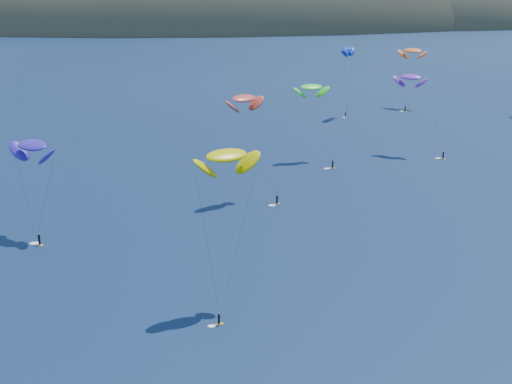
{
  "coord_description": "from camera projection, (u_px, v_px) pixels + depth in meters",
  "views": [
    {
      "loc": [
        -21.07,
        -38.29,
        48.66
      ],
      "look_at": [
        -6.98,
        80.0,
        9.0
      ],
      "focal_mm": 50.0,
      "sensor_mm": 36.0,
      "label": 1
    }
  ],
  "objects": [
    {
      "name": "island",
      "position": [
        243.0,
        30.0,
        591.43
      ],
      "size": [
        730.0,
        300.0,
        210.0
      ],
      "color": "#3D3526",
      "rests_on": "ground"
    },
    {
      "name": "kitesurfer_2",
      "position": [
        227.0,
        156.0,
        99.33
      ],
      "size": [
        10.52,
        12.04,
        24.81
      ],
      "rotation": [
        0.0,
        0.0,
        0.38
      ],
      "color": "#F5A71B",
      "rests_on": "ground"
    },
    {
      "name": "kitesurfer_10",
      "position": [
        32.0,
        145.0,
        127.11
      ],
      "size": [
        11.08,
        12.87,
        19.35
      ],
      "rotation": [
        0.0,
        0.0,
        -0.69
      ],
      "color": "#F5A71B",
      "rests_on": "ground"
    },
    {
      "name": "kitesurfer_3",
      "position": [
        312.0,
        87.0,
        174.69
      ],
      "size": [
        9.06,
        13.12,
        20.34
      ],
      "rotation": [
        0.0,
        0.0,
        0.13
      ],
      "color": "#F5A71B",
      "rests_on": "ground"
    },
    {
      "name": "kitesurfer_6",
      "position": [
        411.0,
        77.0,
        180.27
      ],
      "size": [
        12.15,
        13.06,
        21.72
      ],
      "rotation": [
        0.0,
        0.0,
        -0.55
      ],
      "color": "#F5A71B",
      "rests_on": "ground"
    },
    {
      "name": "kitesurfer_4",
      "position": [
        348.0,
        49.0,
        221.23
      ],
      "size": [
        7.45,
        8.3,
        23.18
      ],
      "rotation": [
        0.0,
        0.0,
        0.93
      ],
      "color": "#F5A71B",
      "rests_on": "ground"
    },
    {
      "name": "kitesurfer_9",
      "position": [
        244.0,
        99.0,
        144.7
      ],
      "size": [
        11.63,
        10.55,
        23.49
      ],
      "rotation": [
        0.0,
        0.0,
        0.54
      ],
      "color": "#F5A71B",
      "rests_on": "ground"
    },
    {
      "name": "kitesurfer_11",
      "position": [
        413.0,
        51.0,
        236.09
      ],
      "size": [
        10.08,
        13.44,
        21.24
      ],
      "rotation": [
        0.0,
        0.0,
        -0.53
      ],
      "color": "#F5A71B",
      "rests_on": "ground"
    }
  ]
}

